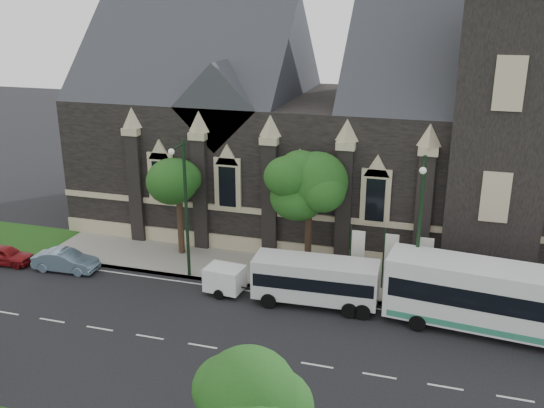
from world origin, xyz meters
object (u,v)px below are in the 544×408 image
at_px(street_lamp_near, 419,226).
at_px(box_trailer, 225,279).
at_px(tree_park_east, 262,403).
at_px(banner_flag_right, 423,258).
at_px(banner_flag_center, 388,254).
at_px(tree_walk_left, 182,175).
at_px(tour_coach, 513,301).
at_px(tree_walk_right, 313,185).
at_px(car_far_red, 5,255).
at_px(banner_flag_left, 355,251).
at_px(shuttle_bus, 316,279).
at_px(street_lamp_mid, 184,202).
at_px(sedan, 66,261).

bearing_deg(street_lamp_near, box_trailer, -173.44).
height_order(tree_park_east, banner_flag_right, tree_park_east).
bearing_deg(banner_flag_center, tree_walk_left, 173.11).
bearing_deg(tour_coach, box_trailer, -174.83).
xyz_separation_m(tree_walk_right, banner_flag_right, (7.08, -1.71, -3.43)).
bearing_deg(car_far_red, box_trailer, -93.77).
height_order(tree_park_east, tree_walk_right, tree_walk_right).
relative_size(tree_walk_left, box_trailer, 2.35).
bearing_deg(banner_flag_left, tree_walk_left, 171.98).
relative_size(tree_walk_left, shuttle_bus, 1.05).
height_order(tree_park_east, tour_coach, tree_park_east).
relative_size(tree_walk_left, banner_flag_left, 1.91).
bearing_deg(street_lamp_near, banner_flag_center, 131.93).
height_order(street_lamp_mid, tour_coach, street_lamp_mid).
bearing_deg(banner_flag_left, box_trailer, -156.48).
relative_size(street_lamp_near, tour_coach, 0.68).
bearing_deg(street_lamp_mid, tour_coach, -4.57).
bearing_deg(sedan, street_lamp_near, -90.33).
distance_m(tree_park_east, tree_walk_right, 20.29).
xyz_separation_m(tour_coach, box_trailer, (-16.06, 0.26, -1.08)).
distance_m(street_lamp_near, box_trailer, 11.82).
bearing_deg(tree_park_east, shuttle_bus, 96.12).
relative_size(street_lamp_near, banner_flag_center, 2.25).
height_order(tree_park_east, street_lamp_mid, street_lamp_mid).
relative_size(sedan, car_far_red, 1.13).
bearing_deg(box_trailer, tree_park_east, -59.56).
bearing_deg(tree_walk_right, box_trailer, -130.77).
height_order(street_lamp_mid, banner_flag_center, street_lamp_mid).
height_order(box_trailer, car_far_red, box_trailer).
height_order(banner_flag_center, banner_flag_right, same).
xyz_separation_m(shuttle_bus, sedan, (-16.64, -0.20, -0.90)).
bearing_deg(street_lamp_near, banner_flag_right, 81.44).
relative_size(tree_park_east, street_lamp_near, 0.70).
height_order(tree_park_east, tree_walk_left, tree_walk_left).
bearing_deg(banner_flag_right, shuttle_bus, -152.93).
xyz_separation_m(tree_walk_left, street_lamp_mid, (1.80, -3.61, -0.62)).
bearing_deg(street_lamp_mid, tree_walk_left, 116.47).
bearing_deg(tree_walk_right, car_far_red, -165.61).
relative_size(tree_walk_right, banner_flag_right, 1.95).
distance_m(tree_walk_left, car_far_red, 13.00).
xyz_separation_m(tree_walk_right, street_lamp_mid, (-7.21, -3.62, -0.71)).
bearing_deg(banner_flag_left, street_lamp_near, -27.18).
distance_m(tree_walk_right, shuttle_bus, 6.42).
height_order(banner_flag_left, banner_flag_right, same).
xyz_separation_m(tour_coach, sedan, (-27.18, 0.29, -1.35)).
bearing_deg(street_lamp_mid, car_far_red, -173.36).
bearing_deg(tree_walk_right, banner_flag_center, -18.64).
relative_size(street_lamp_mid, banner_flag_right, 2.25).
distance_m(shuttle_bus, box_trailer, 5.56).
distance_m(street_lamp_near, street_lamp_mid, 14.00).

